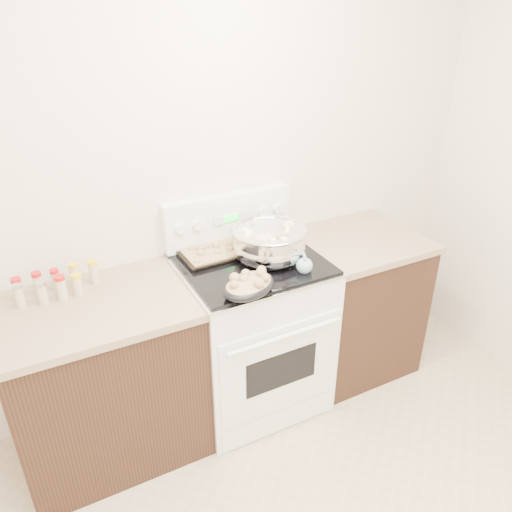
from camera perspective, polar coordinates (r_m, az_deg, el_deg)
room_shell at (r=1.10m, az=16.90°, el=-1.06°), size 4.10×3.60×2.75m
counter_left at (r=2.75m, az=-16.61°, el=-13.26°), size 0.93×0.67×0.92m
counter_right at (r=3.27m, az=10.98°, el=-5.16°), size 0.73×0.67×0.92m
kitchen_range at (r=2.91m, az=-0.50°, el=-8.46°), size 0.78×0.73×1.22m
mixing_bowl at (r=2.66m, az=1.52°, el=1.42°), size 0.45×0.45×0.23m
roasting_pan at (r=2.36m, az=-0.80°, el=-3.29°), size 0.35×0.30×0.11m
baking_sheet at (r=2.72m, az=-4.87°, el=0.35°), size 0.36×0.26×0.06m
wooden_spoon at (r=2.67m, az=0.32°, el=-0.28°), size 0.05×0.28×0.04m
blue_ladle at (r=2.58m, az=5.53°, el=-0.95°), size 0.16×0.27×0.11m
spice_jars at (r=2.58m, az=-21.93°, el=-2.97°), size 0.40×0.16×0.13m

